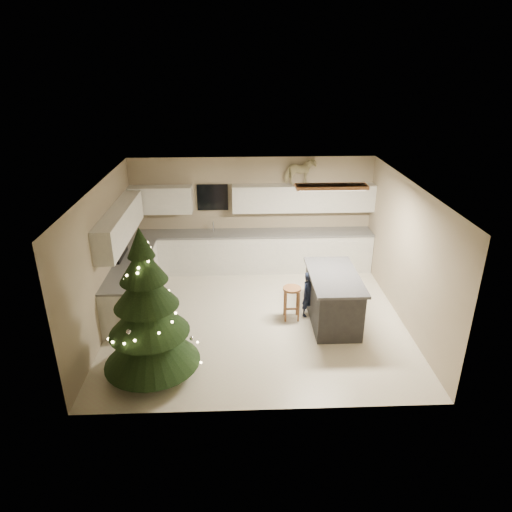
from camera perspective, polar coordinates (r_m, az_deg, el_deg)
name	(u,v)px	position (r m, az deg, el deg)	size (l,w,h in m)	color
ground_plane	(257,318)	(8.85, 0.09, -7.75)	(5.50, 5.50, 0.00)	beige
room_shell	(258,233)	(8.09, 0.26, 2.92)	(5.52, 5.02, 2.61)	tan
cabinetry	(212,250)	(10.00, -5.52, 0.81)	(5.50, 3.20, 2.00)	silver
island	(333,298)	(8.67, 9.57, -5.18)	(0.90, 1.70, 0.95)	black
bar_stool	(292,295)	(8.63, 4.50, -4.93)	(0.34, 0.34, 0.66)	brown
christmas_tree	(148,318)	(7.09, -13.32, -7.55)	(1.54, 1.48, 2.45)	#3F2816
toddler	(309,294)	(8.79, 6.63, -4.80)	(0.33, 0.22, 0.90)	black
rocking_horse	(300,172)	(10.24, 5.54, 10.47)	(0.73, 0.48, 0.59)	brown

